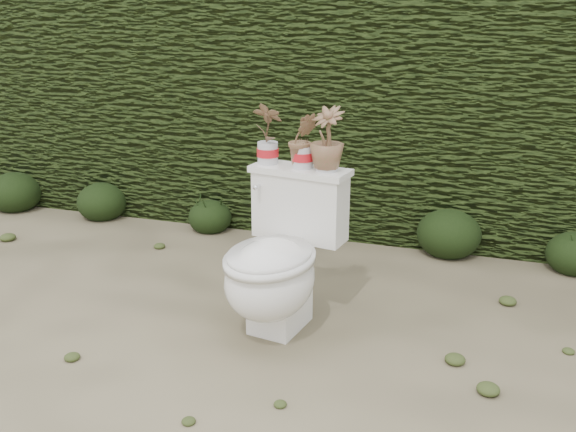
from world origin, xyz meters
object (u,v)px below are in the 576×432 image
(potted_plant_left, at_px, (268,135))
(potted_plant_center, at_px, (303,142))
(potted_plant_right, at_px, (327,141))
(toilet, at_px, (278,263))

(potted_plant_left, bearing_deg, potted_plant_center, -176.49)
(potted_plant_left, xyz_separation_m, potted_plant_right, (0.32, -0.05, 0.00))
(toilet, relative_size, potted_plant_right, 2.61)
(potted_plant_left, height_order, potted_plant_center, potted_plant_left)
(potted_plant_center, bearing_deg, potted_plant_right, -33.66)
(toilet, xyz_separation_m, potted_plant_center, (0.05, 0.23, 0.55))
(potted_plant_left, distance_m, potted_plant_center, 0.20)
(toilet, relative_size, potted_plant_left, 2.62)
(toilet, bearing_deg, potted_plant_left, 127.41)
(toilet, distance_m, potted_plant_left, 0.64)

